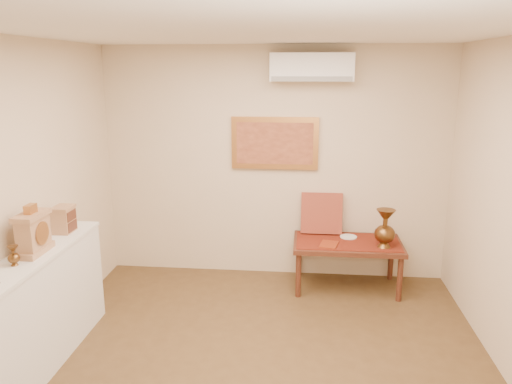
# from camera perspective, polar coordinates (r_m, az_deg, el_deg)

# --- Properties ---
(floor) EXTENTS (4.50, 4.50, 0.00)m
(floor) POSITION_cam_1_polar(r_m,az_deg,el_deg) (4.26, -0.07, -20.97)
(floor) COLOR brown
(floor) RESTS_ON ground
(ceiling) EXTENTS (4.50, 4.50, 0.00)m
(ceiling) POSITION_cam_1_polar(r_m,az_deg,el_deg) (3.50, -0.09, 18.20)
(ceiling) COLOR white
(ceiling) RESTS_ON ground
(wall_back) EXTENTS (4.00, 0.02, 2.70)m
(wall_back) POSITION_cam_1_polar(r_m,az_deg,el_deg) (5.84, 2.16, 3.21)
(wall_back) COLOR beige
(wall_back) RESTS_ON ground
(brass_urn_small) EXTENTS (0.09, 0.09, 0.20)m
(brass_urn_small) POSITION_cam_1_polar(r_m,az_deg,el_deg) (4.23, -26.00, -6.26)
(brass_urn_small) COLOR brown
(brass_urn_small) RESTS_ON display_ledge
(table_cloth) EXTENTS (1.14, 0.59, 0.01)m
(table_cloth) POSITION_cam_1_polar(r_m,az_deg,el_deg) (5.70, 10.44, -5.59)
(table_cloth) COLOR maroon
(table_cloth) RESTS_ON low_table
(brass_urn_tall) EXTENTS (0.23, 0.23, 0.51)m
(brass_urn_tall) POSITION_cam_1_polar(r_m,az_deg,el_deg) (5.53, 14.55, -3.61)
(brass_urn_tall) COLOR brown
(brass_urn_tall) RESTS_ON table_cloth
(plate) EXTENTS (0.19, 0.19, 0.01)m
(plate) POSITION_cam_1_polar(r_m,az_deg,el_deg) (5.82, 10.52, -5.06)
(plate) COLOR silver
(plate) RESTS_ON table_cloth
(menu) EXTENTS (0.23, 0.28, 0.01)m
(menu) POSITION_cam_1_polar(r_m,az_deg,el_deg) (5.55, 8.34, -5.94)
(menu) COLOR maroon
(menu) RESTS_ON table_cloth
(cushion) EXTENTS (0.48, 0.20, 0.49)m
(cushion) POSITION_cam_1_polar(r_m,az_deg,el_deg) (5.87, 7.50, -2.41)
(cushion) COLOR maroon
(cushion) RESTS_ON table_cloth
(display_ledge) EXTENTS (0.37, 2.02, 0.98)m
(display_ledge) POSITION_cam_1_polar(r_m,az_deg,el_deg) (4.54, -24.27, -12.78)
(display_ledge) COLOR silver
(display_ledge) RESTS_ON floor
(mantel_clock) EXTENTS (0.17, 0.36, 0.41)m
(mantel_clock) POSITION_cam_1_polar(r_m,az_deg,el_deg) (4.40, -24.09, -4.28)
(mantel_clock) COLOR tan
(mantel_clock) RESTS_ON display_ledge
(wooden_chest) EXTENTS (0.16, 0.21, 0.24)m
(wooden_chest) POSITION_cam_1_polar(r_m,az_deg,el_deg) (4.88, -21.09, -2.91)
(wooden_chest) COLOR tan
(wooden_chest) RESTS_ON display_ledge
(low_table) EXTENTS (1.20, 0.70, 0.55)m
(low_table) POSITION_cam_1_polar(r_m,az_deg,el_deg) (5.72, 10.41, -6.24)
(low_table) COLOR #502618
(low_table) RESTS_ON floor
(painting) EXTENTS (1.00, 0.06, 0.60)m
(painting) POSITION_cam_1_polar(r_m,az_deg,el_deg) (5.77, 2.16, 5.60)
(painting) COLOR #B47539
(painting) RESTS_ON wall_back
(ac_unit) EXTENTS (0.90, 0.25, 0.30)m
(ac_unit) POSITION_cam_1_polar(r_m,az_deg,el_deg) (5.59, 6.39, 13.98)
(ac_unit) COLOR white
(ac_unit) RESTS_ON wall_back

